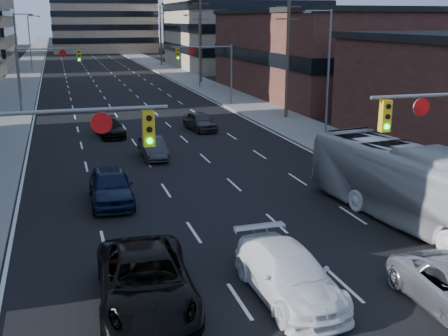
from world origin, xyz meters
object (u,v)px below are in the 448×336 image
sedan_blue (111,186)px  transit_bus (417,186)px  black_pickup (146,281)px  white_van (289,274)px

sedan_blue → transit_bus: bearing=-27.1°
black_pickup → white_van: size_ratio=1.13×
sedan_blue → black_pickup: bearing=-88.4°
black_pickup → sedan_blue: 10.32m
black_pickup → white_van: 4.37m
white_van → sedan_blue: (-4.38, 10.94, 0.05)m
transit_bus → sedan_blue: bearing=144.6°
black_pickup → transit_bus: bearing=21.2°
black_pickup → transit_bus: 12.56m
transit_bus → sedan_blue: (-11.99, 6.49, -0.84)m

